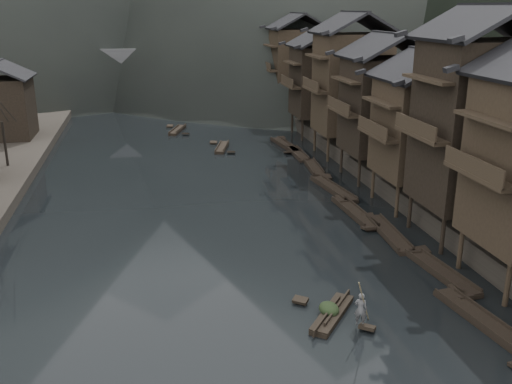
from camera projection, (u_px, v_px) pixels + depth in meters
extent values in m
plane|color=black|center=(237.00, 300.00, 31.54)|extent=(300.00, 300.00, 0.00)
cube|color=#2D2823|center=(450.00, 123.00, 75.01)|extent=(40.00, 200.00, 1.80)
cylinder|color=#30261A|center=(508.00, 284.00, 30.57)|extent=(0.30, 0.30, 2.90)
cylinder|color=#30261A|center=(460.00, 249.00, 35.05)|extent=(0.30, 0.30, 2.90)
cylinder|color=#30261A|center=(501.00, 245.00, 35.56)|extent=(0.30, 0.30, 2.90)
cube|color=#30261A|center=(480.00, 175.00, 30.95)|extent=(1.20, 5.70, 0.25)
cylinder|color=black|center=(443.00, 235.00, 37.10)|extent=(0.30, 0.30, 2.90)
cylinder|color=black|center=(410.00, 211.00, 41.58)|extent=(0.30, 0.30, 2.90)
cylinder|color=black|center=(481.00, 232.00, 37.61)|extent=(0.30, 0.30, 2.90)
cylinder|color=black|center=(444.00, 208.00, 42.09)|extent=(0.30, 0.30, 2.90)
cube|color=black|center=(478.00, 124.00, 37.82)|extent=(7.00, 6.00, 10.89)
cube|color=#30261A|center=(421.00, 135.00, 37.26)|extent=(1.20, 5.70, 0.25)
cylinder|color=#30261A|center=(397.00, 201.00, 43.63)|extent=(0.30, 0.30, 2.90)
cylinder|color=#30261A|center=(373.00, 183.00, 48.11)|extent=(0.30, 0.30, 2.90)
cylinder|color=#30261A|center=(430.00, 199.00, 44.14)|extent=(0.30, 0.30, 2.90)
cylinder|color=#30261A|center=(403.00, 181.00, 48.62)|extent=(0.30, 0.30, 2.90)
cube|color=#30261A|center=(426.00, 128.00, 44.86)|extent=(7.00, 6.00, 7.60)
cube|color=#30261A|center=(378.00, 135.00, 44.24)|extent=(1.20, 5.70, 0.25)
cylinder|color=black|center=(359.00, 173.00, 51.10)|extent=(0.30, 0.30, 2.90)
cylinder|color=black|center=(341.00, 159.00, 55.57)|extent=(0.30, 0.30, 2.90)
cylinder|color=black|center=(388.00, 171.00, 51.60)|extent=(0.30, 0.30, 2.90)
cylinder|color=black|center=(368.00, 158.00, 56.08)|extent=(0.30, 0.30, 2.90)
cube|color=black|center=(385.00, 105.00, 52.18)|extent=(7.00, 6.00, 8.54)
cube|color=#30261A|center=(343.00, 112.00, 51.58)|extent=(1.20, 5.70, 0.25)
cylinder|color=#30261A|center=(328.00, 149.00, 59.49)|extent=(0.30, 0.30, 2.90)
cylinder|color=#30261A|center=(315.00, 139.00, 63.97)|extent=(0.30, 0.30, 2.90)
cylinder|color=#30261A|center=(353.00, 148.00, 60.00)|extent=(0.30, 0.30, 2.90)
cylinder|color=#30261A|center=(338.00, 138.00, 64.48)|extent=(0.30, 0.30, 2.90)
cube|color=#30261A|center=(351.00, 84.00, 60.31)|extent=(7.00, 6.00, 10.26)
cube|color=#30261A|center=(315.00, 89.00, 59.73)|extent=(1.20, 5.70, 0.25)
cylinder|color=black|center=(302.00, 130.00, 68.82)|extent=(0.30, 0.30, 2.90)
cylinder|color=black|center=(292.00, 122.00, 73.30)|extent=(0.30, 0.30, 2.90)
cylinder|color=black|center=(324.00, 129.00, 69.33)|extent=(0.30, 0.30, 2.90)
cylinder|color=black|center=(313.00, 122.00, 73.80)|extent=(0.30, 0.30, 2.90)
cube|color=black|center=(322.00, 81.00, 69.94)|extent=(7.00, 6.00, 8.30)
cube|color=#30261A|center=(291.00, 86.00, 69.33)|extent=(1.20, 5.70, 0.25)
cylinder|color=#30261A|center=(279.00, 113.00, 80.01)|extent=(0.30, 0.30, 2.90)
cylinder|color=#30261A|center=(272.00, 107.00, 84.49)|extent=(0.30, 0.30, 2.90)
cylinder|color=#30261A|center=(298.00, 112.00, 80.52)|extent=(0.30, 0.30, 2.90)
cylinder|color=#30261A|center=(290.00, 107.00, 85.00)|extent=(0.30, 0.30, 2.90)
cube|color=#30261A|center=(297.00, 65.00, 80.89)|extent=(7.00, 6.00, 9.91)
cube|color=#30261A|center=(270.00, 69.00, 80.30)|extent=(1.20, 5.70, 0.25)
cube|color=black|center=(2.00, 106.00, 65.52)|extent=(6.50, 6.50, 6.80)
cylinder|color=black|center=(11.00, 141.00, 54.10)|extent=(0.24, 0.24, 4.28)
cube|color=black|center=(487.00, 324.00, 28.89)|extent=(2.11, 7.60, 0.30)
cube|color=black|center=(487.00, 321.00, 28.84)|extent=(2.15, 7.46, 0.10)
cube|color=black|center=(459.00, 288.00, 32.28)|extent=(1.05, 1.04, 0.36)
cube|color=black|center=(441.00, 272.00, 34.54)|extent=(1.79, 6.64, 0.30)
cube|color=black|center=(441.00, 270.00, 34.48)|extent=(1.83, 6.51, 0.10)
cube|color=black|center=(422.00, 249.00, 37.47)|extent=(1.02, 0.90, 0.34)
cube|color=black|center=(463.00, 295.00, 31.51)|extent=(1.02, 0.90, 0.34)
cube|color=black|center=(389.00, 234.00, 40.42)|extent=(1.48, 7.08, 0.30)
cube|color=black|center=(389.00, 231.00, 40.37)|extent=(1.53, 6.94, 0.10)
cube|color=black|center=(368.00, 216.00, 43.49)|extent=(0.98, 0.91, 0.35)
cube|color=black|center=(412.00, 251.00, 37.27)|extent=(0.98, 0.91, 0.35)
cube|color=black|center=(354.00, 212.00, 44.58)|extent=(1.43, 7.17, 0.30)
cube|color=black|center=(354.00, 210.00, 44.52)|extent=(1.47, 7.03, 0.10)
cube|color=black|center=(342.00, 197.00, 47.75)|extent=(0.97, 0.92, 0.35)
cube|color=black|center=(369.00, 227.00, 41.32)|extent=(0.97, 0.92, 0.35)
cube|color=black|center=(333.00, 189.00, 50.27)|extent=(2.10, 7.53, 0.30)
cube|color=black|center=(333.00, 187.00, 50.21)|extent=(2.13, 7.39, 0.10)
cube|color=black|center=(326.00, 176.00, 53.62)|extent=(1.05, 1.03, 0.36)
cube|color=black|center=(341.00, 201.00, 46.83)|extent=(1.05, 1.03, 0.36)
cube|color=black|center=(314.00, 168.00, 56.95)|extent=(1.68, 6.10, 0.30)
cube|color=black|center=(314.00, 166.00, 56.89)|extent=(1.72, 5.98, 0.10)
cube|color=black|center=(303.00, 159.00, 59.54)|extent=(1.00, 0.83, 0.33)
cube|color=black|center=(325.00, 174.00, 54.28)|extent=(1.00, 0.83, 0.33)
cube|color=black|center=(298.00, 154.00, 62.35)|extent=(1.29, 6.46, 0.30)
cube|color=black|center=(298.00, 152.00, 62.29)|extent=(1.34, 6.33, 0.10)
cube|color=black|center=(290.00, 146.00, 65.16)|extent=(0.96, 0.82, 0.34)
cube|color=black|center=(306.00, 160.00, 59.44)|extent=(0.96, 0.82, 0.34)
cube|color=black|center=(285.00, 145.00, 66.23)|extent=(1.95, 7.31, 0.30)
cube|color=black|center=(285.00, 144.00, 66.17)|extent=(1.99, 7.17, 0.10)
cube|color=black|center=(282.00, 138.00, 69.48)|extent=(1.03, 0.99, 0.36)
cube|color=black|center=(289.00, 151.00, 62.90)|extent=(1.03, 0.99, 0.36)
cube|color=black|center=(222.00, 147.00, 65.15)|extent=(2.37, 5.38, 0.30)
cube|color=black|center=(222.00, 146.00, 65.10)|extent=(2.39, 5.29, 0.10)
cube|color=black|center=(214.00, 142.00, 67.27)|extent=(0.99, 0.86, 0.31)
cube|color=black|center=(231.00, 151.00, 62.94)|extent=(0.99, 0.86, 0.31)
cube|color=black|center=(178.00, 130.00, 74.28)|extent=(2.70, 5.69, 0.30)
cube|color=black|center=(177.00, 129.00, 74.22)|extent=(2.71, 5.60, 0.10)
cube|color=black|center=(170.00, 126.00, 76.49)|extent=(1.03, 0.93, 0.32)
cube|color=black|center=(185.00, 133.00, 71.98)|extent=(1.03, 0.93, 0.32)
cube|color=#4C4C4F|center=(168.00, 58.00, 96.47)|extent=(40.00, 6.00, 1.60)
cube|color=#4C4C4F|center=(168.00, 51.00, 93.55)|extent=(40.00, 0.50, 1.00)
cube|color=#4C4C4F|center=(166.00, 49.00, 98.59)|extent=(40.00, 0.50, 1.00)
cube|color=#4C4C4F|center=(84.00, 84.00, 95.13)|extent=(3.20, 6.00, 6.40)
cube|color=#4C4C4F|center=(142.00, 83.00, 96.88)|extent=(3.20, 6.00, 6.40)
cube|color=#4C4C4F|center=(195.00, 81.00, 98.54)|extent=(3.20, 6.00, 6.40)
cube|color=#4C4C4F|center=(249.00, 80.00, 100.28)|extent=(3.20, 6.00, 6.40)
cube|color=black|center=(332.00, 314.00, 29.83)|extent=(3.40, 4.03, 0.30)
cube|color=black|center=(332.00, 311.00, 29.77)|extent=(3.38, 3.99, 0.10)
cube|color=black|center=(300.00, 299.00, 31.10)|extent=(0.97, 0.92, 0.28)
cube|color=black|center=(367.00, 326.00, 28.47)|extent=(0.97, 0.92, 0.28)
ellipsoid|color=black|center=(329.00, 303.00, 29.78)|extent=(1.04, 1.36, 0.62)
imported|color=#555557|center=(361.00, 305.00, 28.43)|extent=(0.77, 0.67, 1.77)
cylinder|color=#8C7A51|center=(368.00, 255.00, 27.62)|extent=(1.68, 2.09, 3.67)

